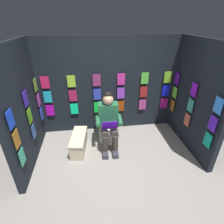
# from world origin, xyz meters

# --- Properties ---
(ground_plane) EXTENTS (30.00, 30.00, 0.00)m
(ground_plane) POSITION_xyz_m (0.00, 0.00, 0.00)
(ground_plane) COLOR gray
(display_wall_back) EXTENTS (3.19, 0.14, 2.16)m
(display_wall_back) POSITION_xyz_m (0.00, -1.77, 1.08)
(display_wall_back) COLOR black
(display_wall_back) RESTS_ON ground
(display_wall_left) EXTENTS (0.14, 1.72, 2.16)m
(display_wall_left) POSITION_xyz_m (-1.59, -0.86, 1.08)
(display_wall_left) COLOR black
(display_wall_left) RESTS_ON ground
(display_wall_right) EXTENTS (0.14, 1.72, 2.16)m
(display_wall_right) POSITION_xyz_m (1.59, -0.86, 1.08)
(display_wall_right) COLOR black
(display_wall_right) RESTS_ON ground
(toilet) EXTENTS (0.41, 0.56, 0.77)m
(toilet) POSITION_xyz_m (0.09, -1.25, 0.33)
(toilet) COLOR white
(toilet) RESTS_ON ground
(person_reading) EXTENTS (0.53, 0.69, 1.19)m
(person_reading) POSITION_xyz_m (0.10, -1.02, 0.60)
(person_reading) COLOR #286B42
(person_reading) RESTS_ON ground
(comic_longbox_near) EXTENTS (0.37, 0.77, 0.33)m
(comic_longbox_near) POSITION_xyz_m (0.73, -0.98, 0.17)
(comic_longbox_near) COLOR beige
(comic_longbox_near) RESTS_ON ground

